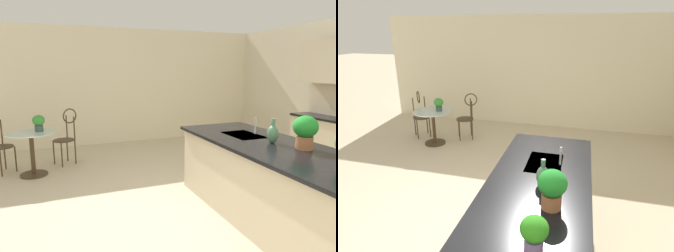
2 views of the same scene
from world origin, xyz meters
The scene contains 9 objects.
ground_plane centered at (0.00, 0.00, 0.00)m, with size 40.00×40.00×0.00m, color beige.
wall_left_window centered at (-4.26, 0.00, 1.35)m, with size 0.12×7.80×2.70m, color beige.
kitchen_island centered at (0.30, 0.85, 0.46)m, with size 2.80×1.06×0.92m.
bistro_table centered at (-2.38, -1.81, 0.45)m, with size 0.80×0.80×0.74m.
chair_by_island centered at (-2.88, -1.23, 0.57)m, with size 0.51×0.52×1.04m.
sink_faucet centered at (-0.25, 1.03, 1.03)m, with size 0.02×0.02×0.22m, color #B2B5BA.
potted_plant_on_table centered at (-2.43, -1.68, 0.90)m, with size 0.20×0.20×0.28m.
potted_plant_counter_near centered at (0.60, 1.03, 1.13)m, with size 0.26×0.26×0.36m.
vase_on_counter centered at (0.25, 0.90, 1.03)m, with size 0.13×0.13×0.29m.
Camera 1 is at (3.05, -1.50, 1.77)m, focal length 32.90 mm.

